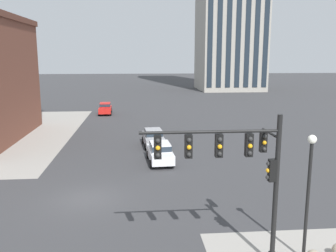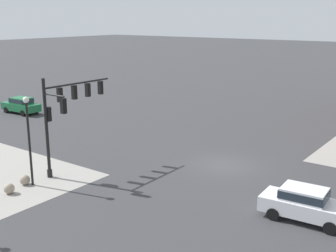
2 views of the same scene
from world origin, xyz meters
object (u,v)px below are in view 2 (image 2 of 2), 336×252
at_px(bollard_sphere_curb_a, 25,180).
at_px(car_cross_westbound, 305,203).
at_px(traffic_signal_main, 65,108).
at_px(car_main_northbound_near, 21,105).
at_px(street_lamp_corner_near, 28,131).
at_px(bollard_sphere_curb_b, 9,189).

xyz_separation_m(bollard_sphere_curb_a, car_cross_westbound, (-5.39, 15.17, 0.61)).
xyz_separation_m(traffic_signal_main, car_main_northbound_near, (-8.90, -17.59, -3.31)).
bearing_deg(car_cross_westbound, street_lamp_corner_near, -70.70).
bearing_deg(traffic_signal_main, bollard_sphere_curb_b, 0.90).
height_order(traffic_signal_main, bollard_sphere_curb_a, traffic_signal_main).
bearing_deg(bollard_sphere_curb_b, car_cross_westbound, 114.60).
distance_m(traffic_signal_main, street_lamp_corner_near, 2.96).
bearing_deg(street_lamp_corner_near, traffic_signal_main, -178.54).
xyz_separation_m(bollard_sphere_curb_a, bollard_sphere_curb_b, (1.36, 0.43, 0.00)).
bearing_deg(car_main_northbound_near, street_lamp_corner_near, 56.38).
height_order(street_lamp_corner_near, car_main_northbound_near, street_lamp_corner_near).
relative_size(bollard_sphere_curb_b, car_main_northbound_near, 0.14).
bearing_deg(car_main_northbound_near, traffic_signal_main, 63.16).
xyz_separation_m(bollard_sphere_curb_a, street_lamp_corner_near, (-0.23, 0.43, 3.08)).
relative_size(traffic_signal_main, car_cross_westbound, 1.39).
height_order(traffic_signal_main, car_main_northbound_near, traffic_signal_main).
bearing_deg(bollard_sphere_curb_b, traffic_signal_main, -179.10).
height_order(street_lamp_corner_near, car_cross_westbound, street_lamp_corner_near).
relative_size(traffic_signal_main, bollard_sphere_curb_a, 10.24).
relative_size(bollard_sphere_curb_a, car_main_northbound_near, 0.14).
distance_m(street_lamp_corner_near, car_main_northbound_near, 21.35).
height_order(car_main_northbound_near, car_cross_westbound, same).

